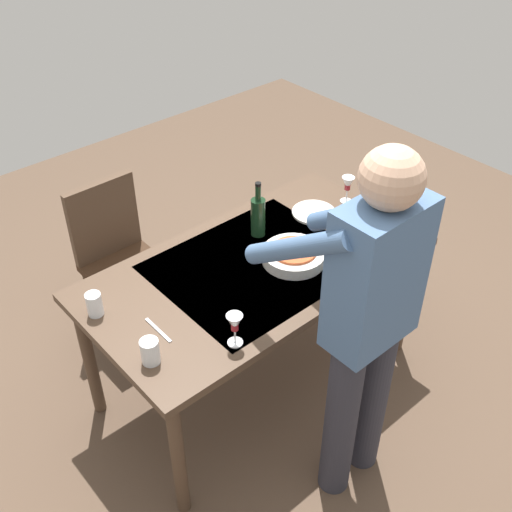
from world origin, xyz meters
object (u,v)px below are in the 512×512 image
at_px(chair_near, 117,252).
at_px(water_cup_near_right, 94,304).
at_px(dining_table, 256,277).
at_px(water_cup_far_left, 150,351).
at_px(wine_glass_left, 348,185).
at_px(dinner_plate_near, 314,212).
at_px(person_server, 366,317).
at_px(wine_bottle, 258,216).
at_px(water_cup_near_left, 337,269).
at_px(serving_bowl_pasta, 294,255).
at_px(wine_glass_right, 235,324).

bearing_deg(chair_near, water_cup_near_right, 54.65).
relative_size(dining_table, water_cup_far_left, 15.11).
bearing_deg(wine_glass_left, dining_table, 7.17).
height_order(dining_table, dinner_plate_near, dinner_plate_near).
xyz_separation_m(person_server, water_cup_near_right, (0.68, -0.89, -0.14)).
height_order(wine_bottle, wine_glass_left, wine_bottle).
relative_size(chair_near, person_server, 0.54).
xyz_separation_m(water_cup_near_left, water_cup_near_right, (0.95, -0.51, 0.00)).
relative_size(water_cup_near_right, dinner_plate_near, 0.47).
distance_m(dining_table, serving_bowl_pasta, 0.21).
bearing_deg(person_server, water_cup_far_left, -37.80).
height_order(water_cup_near_left, water_cup_far_left, water_cup_far_left).
xyz_separation_m(water_cup_near_left, dinner_plate_near, (-0.30, -0.44, -0.05)).
bearing_deg(water_cup_near_right, person_server, 127.36).
height_order(dining_table, person_server, person_server).
distance_m(chair_near, water_cup_far_left, 1.13).
bearing_deg(water_cup_far_left, water_cup_near_right, -86.28).
bearing_deg(serving_bowl_pasta, wine_glass_right, 23.04).
bearing_deg(dining_table, water_cup_far_left, 14.89).
distance_m(dining_table, water_cup_near_right, 0.77).
bearing_deg(wine_glass_left, dinner_plate_near, -9.12).
height_order(wine_glass_right, serving_bowl_pasta, wine_glass_right).
xyz_separation_m(dining_table, dinner_plate_near, (-0.51, -0.13, 0.08)).
relative_size(wine_bottle, wine_glass_left, 1.96).
relative_size(person_server, water_cup_near_left, 15.93).
height_order(person_server, water_cup_near_left, person_server).
bearing_deg(wine_glass_left, water_cup_far_left, 11.04).
bearing_deg(water_cup_far_left, water_cup_near_left, 172.33).
distance_m(chair_near, water_cup_near_right, 0.82).
xyz_separation_m(chair_near, serving_bowl_pasta, (-0.45, 0.91, 0.28)).
xyz_separation_m(dining_table, chair_near, (0.29, -0.82, -0.17)).
bearing_deg(wine_glass_right, serving_bowl_pasta, -156.96).
distance_m(person_server, water_cup_far_left, 0.84).
relative_size(wine_glass_right, serving_bowl_pasta, 0.50).
height_order(chair_near, water_cup_near_right, chair_near).
relative_size(chair_near, water_cup_near_right, 8.45).
height_order(chair_near, wine_glass_left, wine_glass_left).
distance_m(water_cup_near_left, water_cup_near_right, 1.07).
height_order(chair_near, water_cup_near_left, chair_near).
bearing_deg(wine_bottle, chair_near, -54.08).
bearing_deg(water_cup_far_left, wine_bottle, -157.32).
distance_m(chair_near, person_server, 1.60).
relative_size(wine_glass_left, serving_bowl_pasta, 0.50).
xyz_separation_m(wine_glass_right, serving_bowl_pasta, (-0.55, -0.24, -0.07)).
height_order(dining_table, water_cup_far_left, water_cup_far_left).
height_order(chair_near, serving_bowl_pasta, chair_near).
bearing_deg(chair_near, wine_glass_left, 144.46).
height_order(person_server, water_cup_far_left, person_server).
bearing_deg(water_cup_near_right, serving_bowl_pasta, 161.99).
xyz_separation_m(wine_bottle, water_cup_near_right, (0.91, -0.02, -0.06)).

